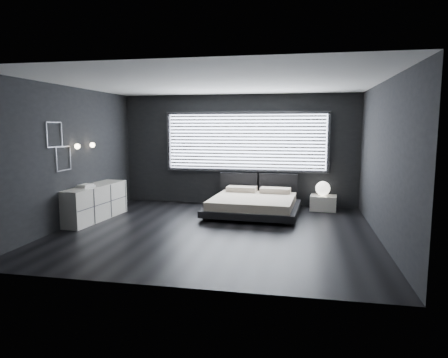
# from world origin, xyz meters

# --- Properties ---
(room) EXTENTS (6.04, 6.00, 2.80)m
(room) POSITION_xyz_m (0.00, 0.00, 1.40)
(room) COLOR black
(room) RESTS_ON ground
(window) EXTENTS (4.14, 0.09, 1.52)m
(window) POSITION_xyz_m (0.20, 2.70, 1.61)
(window) COLOR white
(window) RESTS_ON ground
(headboard) EXTENTS (1.96, 0.16, 0.52)m
(headboard) POSITION_xyz_m (0.54, 2.64, 0.57)
(headboard) COLOR black
(headboard) RESTS_ON ground
(sconce_near) EXTENTS (0.18, 0.11, 0.11)m
(sconce_near) POSITION_xyz_m (-2.88, 0.05, 1.60)
(sconce_near) COLOR silver
(sconce_near) RESTS_ON ground
(sconce_far) EXTENTS (0.18, 0.11, 0.11)m
(sconce_far) POSITION_xyz_m (-2.88, 0.65, 1.60)
(sconce_far) COLOR silver
(sconce_far) RESTS_ON ground
(wall_art_upper) EXTENTS (0.01, 0.48, 0.48)m
(wall_art_upper) POSITION_xyz_m (-2.98, -0.55, 1.85)
(wall_art_upper) COLOR #47474C
(wall_art_upper) RESTS_ON ground
(wall_art_lower) EXTENTS (0.01, 0.48, 0.48)m
(wall_art_lower) POSITION_xyz_m (-2.98, -0.30, 1.38)
(wall_art_lower) COLOR #47474C
(wall_art_lower) RESTS_ON ground
(bed) EXTENTS (2.14, 2.05, 0.53)m
(bed) POSITION_xyz_m (0.54, 1.59, 0.24)
(bed) COLOR black
(bed) RESTS_ON ground
(nightstand) EXTENTS (0.66, 0.56, 0.36)m
(nightstand) POSITION_xyz_m (2.14, 2.36, 0.18)
(nightstand) COLOR silver
(nightstand) RESTS_ON ground
(orb_lamp) EXTENTS (0.34, 0.34, 0.34)m
(orb_lamp) POSITION_xyz_m (2.12, 2.37, 0.53)
(orb_lamp) COLOR white
(orb_lamp) RESTS_ON nightstand
(dresser) EXTENTS (0.70, 1.91, 0.75)m
(dresser) POSITION_xyz_m (-2.78, 0.42, 0.37)
(dresser) COLOR silver
(dresser) RESTS_ON ground
(book_stack) EXTENTS (0.31, 0.37, 0.07)m
(book_stack) POSITION_xyz_m (-2.78, 0.13, 0.78)
(book_stack) COLOR silver
(book_stack) RESTS_ON dresser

